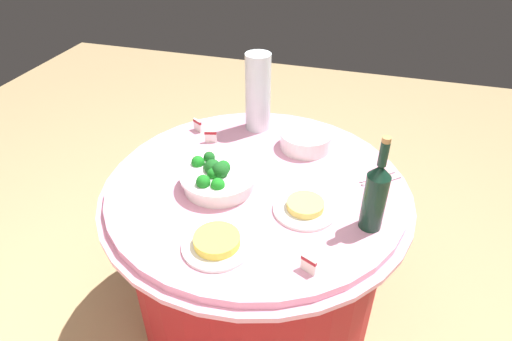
# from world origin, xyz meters

# --- Properties ---
(ground_plane) EXTENTS (6.00, 6.00, 0.00)m
(ground_plane) POSITION_xyz_m (0.00, 0.00, 0.00)
(ground_plane) COLOR tan
(buffet_table) EXTENTS (1.16, 1.16, 0.74)m
(buffet_table) POSITION_xyz_m (0.00, 0.00, 0.38)
(buffet_table) COLOR maroon
(buffet_table) RESTS_ON ground_plane
(broccoli_bowl) EXTENTS (0.28, 0.28, 0.11)m
(broccoli_bowl) POSITION_xyz_m (0.12, 0.07, 0.78)
(broccoli_bowl) COLOR white
(broccoli_bowl) RESTS_ON buffet_table
(plate_stack) EXTENTS (0.21, 0.21, 0.07)m
(plate_stack) POSITION_xyz_m (-0.13, -0.29, 0.78)
(plate_stack) COLOR white
(plate_stack) RESTS_ON buffet_table
(wine_bottle) EXTENTS (0.07, 0.07, 0.34)m
(wine_bottle) POSITION_xyz_m (-0.42, 0.13, 0.87)
(wine_bottle) COLOR #112E21
(wine_bottle) RESTS_ON buffet_table
(decorative_fruit_vase) EXTENTS (0.11, 0.11, 0.34)m
(decorative_fruit_vase) POSITION_xyz_m (0.11, -0.40, 0.90)
(decorative_fruit_vase) COLOR silver
(decorative_fruit_vase) RESTS_ON buffet_table
(serving_tongs) EXTENTS (0.15, 0.14, 0.01)m
(serving_tongs) POSITION_xyz_m (-0.44, -0.13, 0.74)
(serving_tongs) COLOR silver
(serving_tongs) RESTS_ON buffet_table
(food_plate_noodles) EXTENTS (0.22, 0.22, 0.04)m
(food_plate_noodles) POSITION_xyz_m (-0.21, 0.11, 0.75)
(food_plate_noodles) COLOR white
(food_plate_noodles) RESTS_ON buffet_table
(food_plate_fried_egg) EXTENTS (0.22, 0.22, 0.04)m
(food_plate_fried_egg) POSITION_xyz_m (0.02, 0.36, 0.76)
(food_plate_fried_egg) COLOR white
(food_plate_fried_egg) RESTS_ON buffet_table
(label_placard_front) EXTENTS (0.05, 0.03, 0.05)m
(label_placard_front) POSITION_xyz_m (0.35, -0.29, 0.77)
(label_placard_front) COLOR white
(label_placard_front) RESTS_ON buffet_table
(label_placard_mid) EXTENTS (0.05, 0.02, 0.05)m
(label_placard_mid) POSITION_xyz_m (0.26, -0.22, 0.77)
(label_placard_mid) COLOR white
(label_placard_mid) RESTS_ON buffet_table
(label_placard_rear) EXTENTS (0.05, 0.03, 0.05)m
(label_placard_rear) POSITION_xyz_m (-0.27, 0.38, 0.77)
(label_placard_rear) COLOR white
(label_placard_rear) RESTS_ON buffet_table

